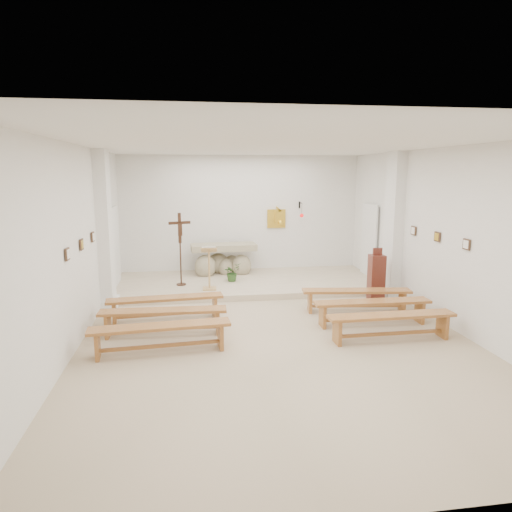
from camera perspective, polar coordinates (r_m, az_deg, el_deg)
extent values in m
cube|color=#C7AF90|center=(9.01, 1.86, -9.11)|extent=(7.00, 10.00, 0.00)
cube|color=white|center=(8.68, -21.40, 1.34)|extent=(0.02, 10.00, 3.50)
cube|color=white|center=(9.82, 22.41, 2.25)|extent=(0.02, 10.00, 3.50)
cube|color=white|center=(13.49, -1.86, 5.06)|extent=(7.00, 0.02, 3.50)
cube|color=silver|center=(8.50, 2.00, 13.64)|extent=(7.00, 10.00, 0.02)
cube|color=beige|center=(12.31, -1.02, -3.38)|extent=(6.98, 3.00, 0.15)
cube|color=white|center=(10.59, -18.38, 3.06)|extent=(0.26, 0.55, 3.50)
cube|color=white|center=(11.52, 16.85, 3.69)|extent=(0.26, 0.55, 3.50)
cube|color=gold|center=(13.63, 2.56, 4.69)|extent=(0.55, 0.04, 0.55)
cube|color=black|center=(13.75, 5.45, 6.38)|extent=(0.04, 0.02, 0.20)
cylinder|color=black|center=(13.60, 5.61, 6.63)|extent=(0.02, 0.30, 0.02)
cylinder|color=black|center=(13.47, 5.75, 5.86)|extent=(0.01, 0.01, 0.34)
sphere|color=red|center=(13.49, 5.73, 5.06)|extent=(0.11, 0.11, 0.11)
cube|color=#442D1D|center=(7.91, -22.52, 0.22)|extent=(0.03, 0.20, 0.20)
cube|color=#442D1D|center=(8.87, -20.98, 1.35)|extent=(0.03, 0.20, 0.20)
cube|color=#442D1D|center=(9.84, -19.73, 2.27)|extent=(0.03, 0.20, 0.20)
cube|color=#442D1D|center=(9.14, 24.82, 1.33)|extent=(0.03, 0.20, 0.20)
cube|color=#442D1D|center=(9.99, 21.72, 2.25)|extent=(0.03, 0.20, 0.20)
cube|color=#442D1D|center=(10.85, 19.10, 3.02)|extent=(0.03, 0.20, 0.20)
cube|color=silver|center=(11.55, -17.67, -3.81)|extent=(0.10, 0.85, 0.52)
cube|color=silver|center=(12.42, 15.38, -2.71)|extent=(0.10, 0.85, 0.52)
ellipsoid|color=tan|center=(12.86, -6.37, -1.35)|extent=(0.59, 0.50, 0.67)
ellipsoid|color=tan|center=(13.01, -1.82, -1.22)|extent=(0.55, 0.47, 0.63)
ellipsoid|color=tan|center=(13.21, -4.78, -0.93)|extent=(0.63, 0.54, 0.59)
ellipsoid|color=tan|center=(13.24, -3.06, -1.10)|extent=(0.51, 0.44, 0.55)
ellipsoid|color=tan|center=(13.02, -3.80, -1.45)|extent=(0.43, 0.37, 0.51)
cube|color=tan|center=(12.96, -4.07, 1.12)|extent=(1.86, 0.80, 0.18)
cube|color=tan|center=(11.40, -5.82, -4.06)|extent=(0.34, 0.34, 0.04)
cylinder|color=tan|center=(11.30, -5.87, -1.84)|extent=(0.05, 0.05, 0.94)
cube|color=tan|center=(11.18, -5.92, 0.75)|extent=(0.41, 0.30, 0.15)
cube|color=white|center=(11.14, -5.92, 0.95)|extent=(0.35, 0.24, 0.12)
cylinder|color=#3C2213|center=(11.93, -9.32, -3.51)|extent=(0.24, 0.24, 0.03)
cylinder|color=#3C2213|center=(11.82, -9.39, -0.94)|extent=(0.04, 0.04, 1.12)
cube|color=#3C2213|center=(11.67, -9.53, 3.47)|extent=(0.08, 0.07, 0.76)
cube|color=#3C2213|center=(11.66, -9.55, 4.12)|extent=(0.55, 0.22, 0.07)
cube|color=#3C2213|center=(11.65, -9.48, 3.31)|extent=(0.11, 0.07, 0.33)
imported|color=#2B5120|center=(12.15, -3.02, -2.05)|extent=(0.57, 0.57, 0.48)
cube|color=#572118|center=(11.19, 14.80, -2.64)|extent=(0.36, 0.36, 1.10)
cube|color=#572118|center=(11.07, 14.95, 0.53)|extent=(0.22, 0.06, 0.18)
cube|color=#AA6D31|center=(9.56, -11.26, -5.20)|extent=(2.37, 0.57, 0.05)
cube|color=#AA6D31|center=(9.66, -17.27, -6.84)|extent=(0.09, 0.35, 0.45)
cube|color=#AA6D31|center=(9.71, -5.18, -6.30)|extent=(0.09, 0.35, 0.45)
cube|color=#AA6D31|center=(9.66, -11.19, -7.15)|extent=(1.97, 0.23, 0.05)
cube|color=#AA6D31|center=(10.19, 12.45, -4.27)|extent=(2.38, 0.68, 0.05)
cube|color=#AA6D31|center=(10.07, 6.74, -5.72)|extent=(0.11, 0.35, 0.45)
cube|color=#AA6D31|center=(10.53, 17.80, -5.44)|extent=(0.11, 0.35, 0.45)
cube|color=#AA6D31|center=(10.28, 12.37, -6.11)|extent=(1.97, 0.32, 0.05)
cube|color=#AA6D31|center=(8.72, -11.54, -6.75)|extent=(2.36, 0.46, 0.05)
cube|color=#AA6D31|center=(8.95, -18.03, -8.26)|extent=(0.08, 0.34, 0.45)
cube|color=#AA6D31|center=(8.76, -4.79, -8.18)|extent=(0.08, 0.34, 0.45)
cube|color=#AA6D31|center=(8.82, -11.46, -8.87)|extent=(1.98, 0.14, 0.05)
cube|color=#AA6D31|center=(9.40, 14.34, -5.59)|extent=(2.35, 0.40, 0.05)
cube|color=#AA6D31|center=(9.15, 8.32, -7.43)|extent=(0.07, 0.34, 0.45)
cube|color=#AA6D31|center=(9.89, 19.76, -6.58)|extent=(0.07, 0.34, 0.45)
cube|color=#AA6D31|center=(9.50, 14.24, -7.57)|extent=(1.98, 0.08, 0.05)
cube|color=#AA6D31|center=(7.88, -11.88, -8.62)|extent=(2.37, 0.56, 0.05)
cube|color=#AA6D31|center=(8.02, -19.19, -10.52)|extent=(0.09, 0.35, 0.45)
cube|color=#AA6D31|center=(8.04, -4.46, -9.90)|extent=(0.09, 0.35, 0.45)
cube|color=#AA6D31|center=(8.00, -11.78, -10.94)|extent=(1.97, 0.23, 0.05)
cube|color=#AA6D31|center=(8.64, 16.58, -7.15)|extent=(2.35, 0.41, 0.05)
cube|color=#AA6D31|center=(8.34, 10.11, -9.29)|extent=(0.07, 0.34, 0.45)
cube|color=#AA6D31|center=(9.18, 22.27, -8.05)|extent=(0.07, 0.34, 0.45)
cube|color=#AA6D31|center=(8.74, 16.46, -9.28)|extent=(1.98, 0.09, 0.05)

